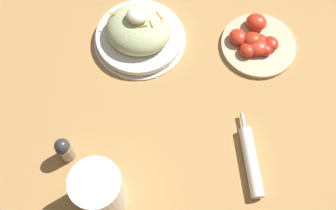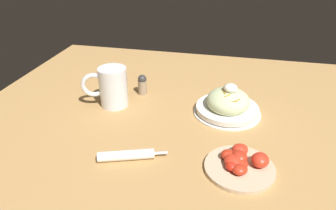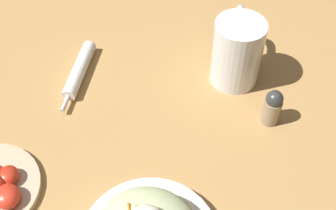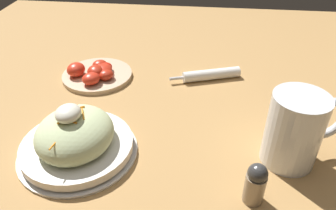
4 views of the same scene
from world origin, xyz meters
name	(u,v)px [view 2 (image 2 of 4)]	position (x,y,z in m)	size (l,w,h in m)	color
ground_plane	(177,136)	(0.00, 0.00, 0.00)	(1.43, 1.43, 0.00)	#B2844C
salad_plate	(228,104)	(-0.17, 0.14, 0.03)	(0.22, 0.22, 0.11)	white
beer_mug	(113,89)	(-0.14, -0.25, 0.06)	(0.10, 0.15, 0.14)	white
napkin_roll	(127,155)	(0.14, -0.11, 0.01)	(0.08, 0.18, 0.03)	white
tomato_plate	(240,163)	(0.11, 0.19, 0.02)	(0.18, 0.18, 0.04)	#D1B28E
salt_shaker	(142,84)	(-0.24, -0.18, 0.04)	(0.03, 0.03, 0.08)	gray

